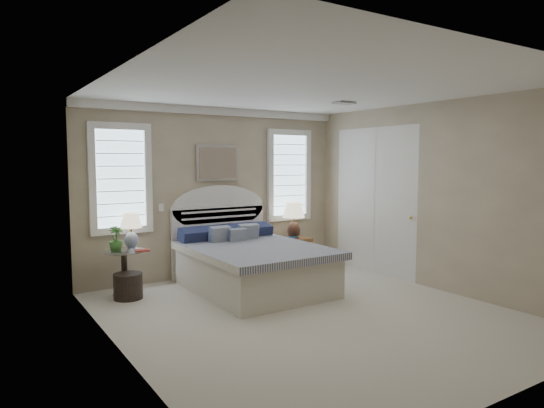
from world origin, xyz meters
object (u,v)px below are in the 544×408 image
at_px(bed, 249,262).
at_px(floor_pot, 128,286).
at_px(lamp_left, 131,227).
at_px(lamp_right, 294,216).
at_px(side_table_left, 124,268).
at_px(nightstand_right, 295,246).

xyz_separation_m(bed, floor_pot, (-1.66, 0.40, -0.21)).
bearing_deg(lamp_left, lamp_right, -0.68).
xyz_separation_m(bed, lamp_right, (1.27, 0.68, 0.52)).
bearing_deg(side_table_left, nightstand_right, 1.94).
height_order(lamp_left, lamp_right, lamp_right).
distance_m(nightstand_right, lamp_left, 2.86).
relative_size(bed, side_table_left, 3.61).
bearing_deg(floor_pot, lamp_right, 5.50).
bearing_deg(floor_pot, side_table_left, 86.54).
relative_size(bed, lamp_right, 3.64).
relative_size(bed, floor_pot, 5.96).
relative_size(floor_pot, lamp_left, 0.76).
bearing_deg(lamp_left, bed, -25.26).
relative_size(nightstand_right, lamp_right, 0.85).
distance_m(lamp_left, lamp_right, 2.77).
relative_size(bed, lamp_left, 4.54).
bearing_deg(bed, nightstand_right, 28.03).
relative_size(floor_pot, lamp_right, 0.61).
bearing_deg(nightstand_right, side_table_left, -178.06).
bearing_deg(bed, lamp_right, 28.20).
xyz_separation_m(side_table_left, lamp_right, (2.92, 0.09, 0.52)).
relative_size(bed, nightstand_right, 4.29).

